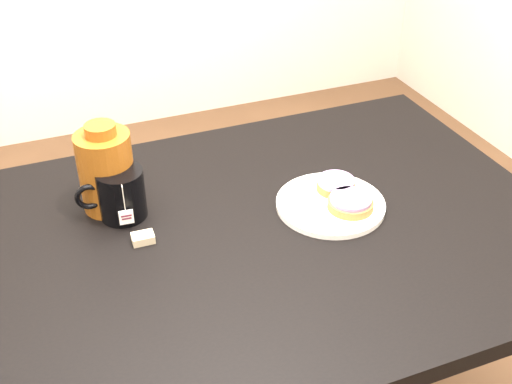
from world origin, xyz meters
TOP-DOWN VIEW (x-y plane):
  - table at (0.00, 0.00)m, footprint 1.40×0.90m
  - plate at (0.23, 0.02)m, footprint 0.24×0.24m
  - bagel_back at (0.27, 0.06)m, footprint 0.12×0.12m
  - bagel_front at (0.26, -0.02)m, footprint 0.13×0.13m
  - mug at (-0.20, 0.15)m, footprint 0.15×0.11m
  - teabag_pouch at (-0.18, 0.05)m, footprint 0.05×0.03m
  - bagel_package at (-0.21, 0.20)m, footprint 0.13×0.13m

SIDE VIEW (x-z plane):
  - table at x=0.00m, z-range 0.29..1.04m
  - plate at x=0.23m, z-range 0.75..0.77m
  - teabag_pouch at x=-0.18m, z-range 0.75..0.77m
  - bagel_front at x=0.26m, z-range 0.76..0.79m
  - bagel_back at x=0.27m, z-range 0.76..0.79m
  - mug at x=-0.20m, z-range 0.75..0.86m
  - bagel_package at x=-0.21m, z-range 0.74..0.94m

